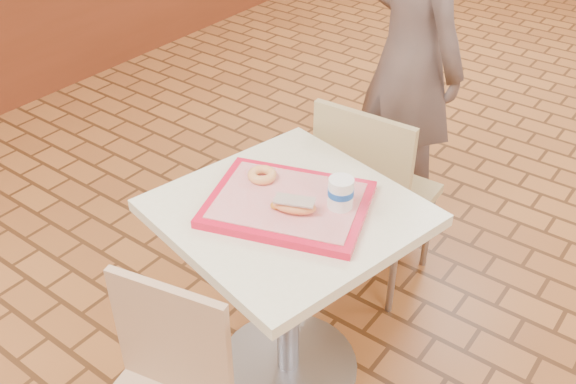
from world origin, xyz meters
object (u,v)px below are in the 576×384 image
Objects in this scene: main_table at (288,267)px; ring_donut at (262,175)px; long_john_donut at (293,206)px; customer at (410,58)px; chair_main_back at (371,190)px; serving_tray at (288,204)px; paper_cup at (341,193)px.

main_table is 8.04× the size of ring_donut.
customer is at bearing 101.57° from long_john_donut.
customer reaches higher than chair_main_back.
ring_donut is (-0.11, -0.55, 0.32)m from chair_main_back.
chair_main_back reaches higher than serving_tray.
customer reaches higher than long_john_donut.
main_table is 0.60m from chair_main_back.
paper_cup is (0.15, 0.07, 0.33)m from main_table.
serving_tray is 5.12× the size of ring_donut.
serving_tray is at bearing 89.62° from chair_main_back.
customer reaches higher than serving_tray.
serving_tray is 0.18m from paper_cup.
chair_main_back is 0.54× the size of customer.
serving_tray is at bearing -17.34° from ring_donut.
chair_main_back is 1.81× the size of serving_tray.
customer is at bearing 99.66° from serving_tray.
ring_donut is 0.63× the size of long_john_donut.
chair_main_back is at bearing 78.63° from ring_donut.
ring_donut is at bearing 156.92° from long_john_donut.
main_table is 0.47× the size of customer.
ring_donut is (-0.14, 0.04, 0.03)m from serving_tray.
customer is at bearing 107.50° from paper_cup.
serving_tray is 3.24× the size of long_john_donut.
chair_main_back is 8.86× the size of paper_cup.
paper_cup is (0.18, -0.53, 0.36)m from chair_main_back.
customer is 1.13m from ring_donut.
ring_donut is at bearing 113.75° from customer.
main_table is at bearing -155.23° from paper_cup.
long_john_donut reaches higher than ring_donut.
serving_tray is 0.07m from long_john_donut.
long_john_donut is (0.05, -0.04, 0.04)m from serving_tray.
long_john_donut reaches higher than main_table.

